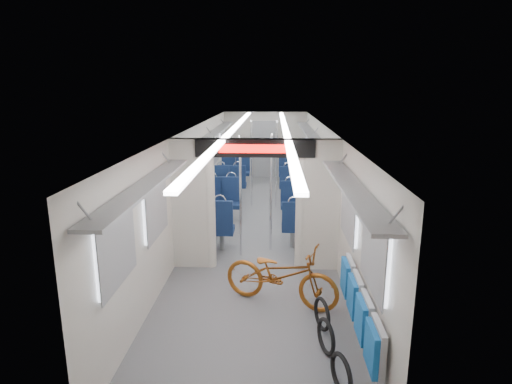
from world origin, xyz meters
TOP-DOWN VIEW (x-y plane):
  - carriage at (0.00, -0.27)m, footprint 12.00×12.02m
  - bicycle at (0.44, -3.34)m, footprint 1.86×1.20m
  - flip_bench at (1.35, -4.47)m, footprint 0.12×2.13m
  - bike_hoop_a at (1.04, -5.22)m, footprint 0.19×0.44m
  - bike_hoop_b at (0.96, -4.54)m, footprint 0.19×0.45m
  - bike_hoop_c at (0.97, -4.02)m, footprint 0.19×0.45m
  - seat_bay_near_left at (-0.93, -0.27)m, footprint 0.96×2.30m
  - seat_bay_near_right at (0.93, -0.16)m, footprint 0.90×2.01m
  - seat_bay_far_left at (-0.93, 3.63)m, footprint 0.93×2.15m
  - seat_bay_far_right at (0.93, 3.58)m, footprint 0.92×2.10m
  - stanchion_near_left at (-0.30, -1.48)m, footprint 0.04×0.04m
  - stanchion_near_right at (0.27, -1.17)m, footprint 0.04×0.04m
  - stanchion_far_left at (-0.28, 2.03)m, footprint 0.04×0.04m
  - stanchion_far_right at (0.38, 1.98)m, footprint 0.04×0.04m

SIDE VIEW (x-z plane):
  - bike_hoop_a at x=1.04m, z-range -0.03..0.42m
  - bike_hoop_c at x=0.97m, z-range -0.03..0.43m
  - bike_hoop_b at x=0.96m, z-range -0.03..0.43m
  - bicycle at x=0.44m, z-range 0.00..0.92m
  - seat_bay_near_right at x=0.93m, z-range -0.01..1.08m
  - seat_bay_far_right at x=0.93m, z-range -0.01..1.10m
  - seat_bay_far_left at x=-0.93m, z-range -0.01..1.11m
  - seat_bay_near_left at x=-0.93m, z-range -0.01..1.16m
  - flip_bench at x=1.35m, z-range 0.31..0.85m
  - stanchion_near_left at x=-0.30m, z-range 0.00..2.30m
  - stanchion_near_right at x=0.27m, z-range 0.00..2.30m
  - stanchion_far_left at x=-0.28m, z-range 0.00..2.30m
  - stanchion_far_right at x=0.38m, z-range 0.00..2.30m
  - carriage at x=0.00m, z-range 0.35..2.66m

